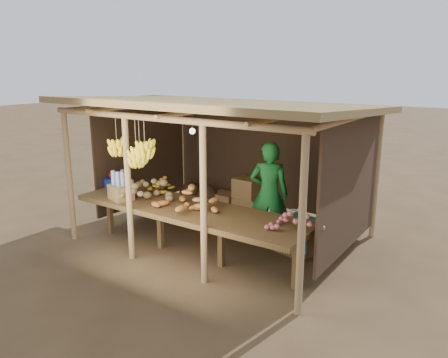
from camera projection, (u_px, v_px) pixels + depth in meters
The scene contains 13 objects.
ground at pixel (224, 237), 7.59m from camera, with size 60.00×60.00×0.00m, color brown.
stall_structure at pixel (225, 126), 7.21m from camera, with size 4.70×3.50×2.43m.
counter at pixel (189, 211), 6.64m from camera, with size 3.90×1.05×0.80m.
potato_heap at pixel (141, 188), 7.05m from camera, with size 1.09×0.66×0.37m, color olive, non-canonical shape.
sweet_potato_heap at pixel (188, 198), 6.52m from camera, with size 0.94×0.56×0.36m, color #C57A32, non-canonical shape.
onion_heap at pixel (300, 218), 5.64m from camera, with size 0.75×0.45×0.35m, color #CC6368, non-canonical shape.
banana_pile at pixel (164, 183), 7.38m from camera, with size 0.51×0.31×0.34m, color gold, non-canonical shape.
tomato_basin at pixel (116, 180), 7.87m from camera, with size 0.45×0.45×0.23m.
bottle_box at pixel (121, 188), 7.01m from camera, with size 0.45×0.40×0.48m.
vendor at pixel (269, 194), 7.11m from camera, with size 0.63×0.41×1.73m, color #19732C.
tarp_crate at pixel (297, 235), 6.90m from camera, with size 0.71×0.65×0.73m.
carton_stack at pixel (239, 199), 8.65m from camera, with size 1.02×0.39×0.77m.
burlap_sacks at pixel (199, 196), 9.03m from camera, with size 0.93×0.49×0.66m.
Camera 1 is at (4.01, -5.86, 2.86)m, focal length 35.00 mm.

